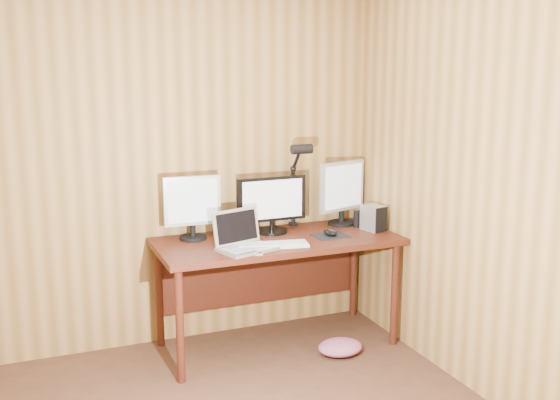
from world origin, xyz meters
TOP-DOWN VIEW (x-y plane):
  - room_shell at (0.00, 0.00)m, footprint 4.00×4.00m
  - desk at (0.93, 1.70)m, footprint 1.60×0.70m
  - monitor_center at (0.96, 1.79)m, footprint 0.49×0.22m
  - monitor_left at (0.41, 1.82)m, footprint 0.37×0.18m
  - monitor_right at (1.51, 1.82)m, footprint 0.40×0.19m
  - laptop at (0.64, 1.48)m, footprint 0.40×0.34m
  - keyboard at (0.82, 1.46)m, footprint 0.49×0.23m
  - mousepad at (1.29, 1.56)m, footprint 0.23×0.19m
  - mouse at (1.29, 1.56)m, footprint 0.08×0.12m
  - hard_drive at (1.63, 1.58)m, footprint 0.14×0.18m
  - phone at (0.69, 1.34)m, footprint 0.07×0.10m
  - speaker at (1.57, 1.71)m, footprint 0.05×0.05m
  - desk_lamp at (1.18, 1.86)m, footprint 0.15×0.21m
  - fabric_pile at (1.26, 1.33)m, footprint 0.37×0.33m

SIDE VIEW (x-z plane):
  - fabric_pile at x=1.26m, z-range 0.00..0.10m
  - desk at x=0.93m, z-range 0.25..1.00m
  - mousepad at x=1.29m, z-range 0.75..0.75m
  - phone at x=0.69m, z-range 0.75..0.76m
  - keyboard at x=0.82m, z-range 0.75..0.77m
  - mouse at x=1.29m, z-range 0.75..0.80m
  - laptop at x=0.64m, z-range 0.69..0.93m
  - speaker at x=1.57m, z-range 0.75..0.87m
  - hard_drive at x=1.63m, z-range 0.75..0.93m
  - monitor_center at x=0.96m, z-range 0.76..1.14m
  - monitor_left at x=0.41m, z-range 0.77..1.19m
  - monitor_right at x=1.51m, z-range 0.77..1.23m
  - desk_lamp at x=1.18m, z-range 0.83..1.47m
  - room_shell at x=0.00m, z-range -0.75..3.25m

